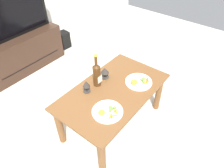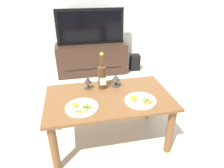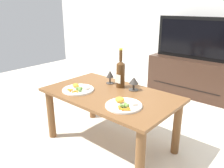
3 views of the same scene
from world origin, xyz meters
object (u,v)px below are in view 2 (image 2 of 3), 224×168
(goblet_right, at_px, (116,78))
(dinner_plate_right, at_px, (140,100))
(dining_table, at_px, (109,105))
(tv_stand, at_px, (92,59))
(tv_screen, at_px, (90,27))
(dinner_plate_left, at_px, (82,107))
(goblet_left, at_px, (88,81))
(floor_speaker, at_px, (135,62))
(wine_bottle, at_px, (102,75))

(goblet_right, distance_m, dinner_plate_right, 0.37)
(dining_table, distance_m, tv_stand, 1.74)
(tv_screen, xyz_separation_m, dinner_plate_left, (-0.30, -1.87, -0.29))
(tv_screen, bearing_deg, goblet_right, -87.15)
(tv_screen, height_order, goblet_left, tv_screen)
(dining_table, relative_size, tv_stand, 0.98)
(goblet_left, bearing_deg, dining_table, -48.60)
(floor_speaker, relative_size, goblet_right, 2.28)
(tv_stand, xyz_separation_m, tv_screen, (-0.00, -0.00, 0.55))
(tv_stand, distance_m, wine_bottle, 1.60)
(dinner_plate_left, bearing_deg, tv_stand, 80.97)
(tv_screen, relative_size, dinner_plate_left, 3.88)
(floor_speaker, relative_size, goblet_left, 2.13)
(wine_bottle, bearing_deg, goblet_left, 174.27)
(wine_bottle, height_order, dinner_plate_left, wine_bottle)
(floor_speaker, bearing_deg, tv_screen, -176.22)
(floor_speaker, relative_size, dinner_plate_left, 1.00)
(dinner_plate_left, bearing_deg, goblet_left, 75.30)
(tv_stand, bearing_deg, tv_screen, -90.00)
(tv_screen, bearing_deg, dining_table, -91.17)
(goblet_right, xyz_separation_m, dinner_plate_right, (0.15, -0.34, -0.07))
(dining_table, height_order, dinner_plate_right, dinner_plate_right)
(tv_stand, height_order, goblet_right, goblet_right)
(floor_speaker, xyz_separation_m, goblet_right, (-0.71, -1.52, 0.46))
(tv_screen, distance_m, goblet_left, 1.56)
(goblet_left, relative_size, dinner_plate_left, 0.47)
(dining_table, bearing_deg, dinner_plate_left, -152.07)
(dinner_plate_left, distance_m, dinner_plate_right, 0.52)
(dinner_plate_right, bearing_deg, dinner_plate_left, -179.96)
(goblet_right, bearing_deg, tv_stand, 92.85)
(dining_table, relative_size, tv_screen, 1.06)
(goblet_right, bearing_deg, dinner_plate_left, -138.02)
(dining_table, height_order, goblet_right, goblet_right)
(dining_table, height_order, floor_speaker, dining_table)
(goblet_left, height_order, dinner_plate_left, goblet_left)
(wine_bottle, bearing_deg, tv_screen, 87.54)
(goblet_right, bearing_deg, dinner_plate_right, -66.04)
(goblet_right, bearing_deg, dining_table, -119.50)
(dinner_plate_left, bearing_deg, tv_screen, 80.96)
(floor_speaker, bearing_deg, dinner_plate_left, -115.82)
(wine_bottle, relative_size, dinner_plate_right, 1.30)
(dining_table, xyz_separation_m, tv_stand, (0.04, 1.73, -0.15))
(wine_bottle, height_order, dinner_plate_right, wine_bottle)
(tv_stand, relative_size, tv_screen, 1.08)
(goblet_left, bearing_deg, tv_stand, 82.24)
(wine_bottle, bearing_deg, tv_stand, 87.55)
(dinner_plate_right, bearing_deg, wine_bottle, 132.25)
(tv_stand, height_order, dinner_plate_right, dinner_plate_right)
(tv_screen, relative_size, dinner_plate_right, 3.89)
(tv_stand, distance_m, dinner_plate_left, 1.91)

